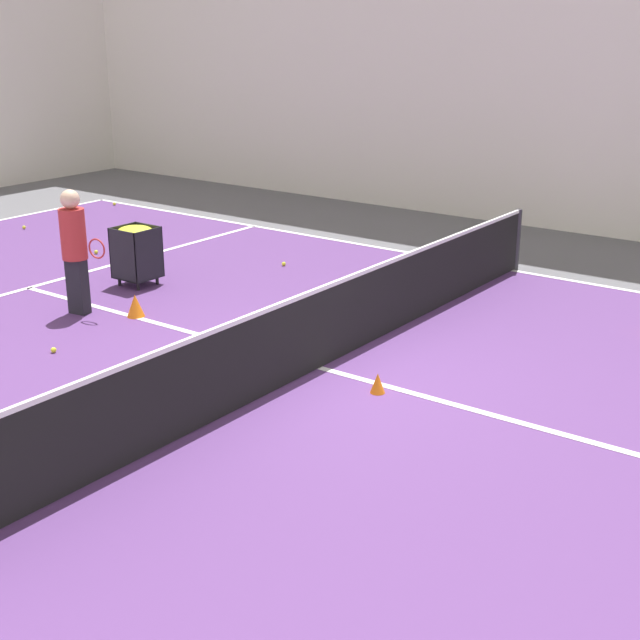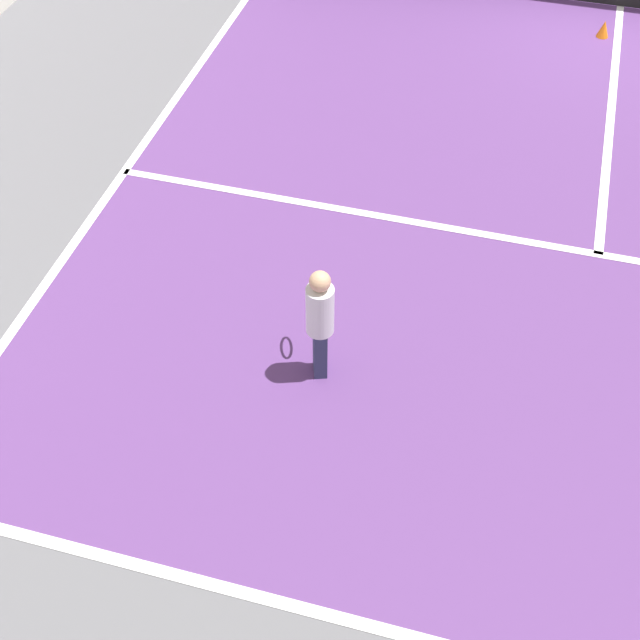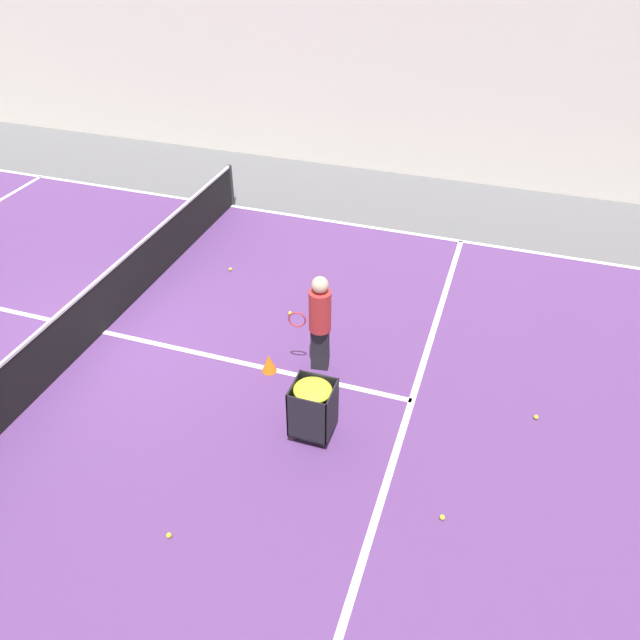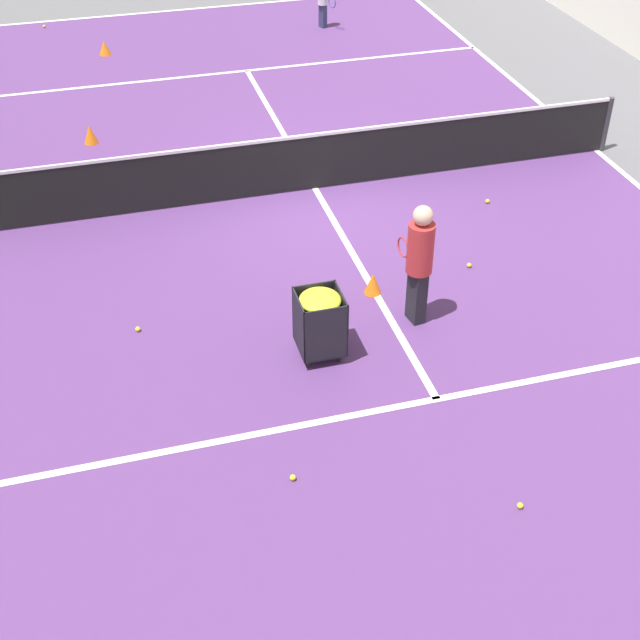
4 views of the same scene
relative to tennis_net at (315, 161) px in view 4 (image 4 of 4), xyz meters
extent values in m
plane|color=#5B5B60|center=(0.00, 0.00, -0.52)|extent=(30.50, 30.50, 0.00)
cube|color=#563370|center=(0.00, 0.00, -0.52)|extent=(10.58, 20.05, 0.00)
cube|color=white|center=(0.00, -10.03, -0.51)|extent=(10.58, 0.10, 0.00)
cube|color=white|center=(-5.29, 0.00, -0.51)|extent=(0.10, 20.05, 0.00)
cube|color=white|center=(0.00, -5.51, -0.51)|extent=(10.58, 0.10, 0.00)
cube|color=white|center=(0.00, 5.51, -0.51)|extent=(10.58, 0.10, 0.00)
cube|color=white|center=(0.00, 0.00, -0.51)|extent=(0.10, 11.03, 0.00)
cylinder|color=#2D2D33|center=(-5.39, 0.00, -0.02)|extent=(0.10, 0.10, 1.00)
cube|color=black|center=(0.00, 0.00, -0.03)|extent=(10.68, 0.03, 0.93)
cube|color=white|center=(0.00, 0.00, 0.46)|extent=(10.68, 0.04, 0.05)
cube|color=#2D3351|center=(-2.35, -7.79, -0.24)|extent=(0.18, 0.22, 0.55)
torus|color=#2D478C|center=(-2.50, -7.52, 0.15)|extent=(0.12, 0.28, 0.28)
cube|color=black|center=(-0.32, 3.92, -0.13)|extent=(0.21, 0.30, 0.78)
cylinder|color=#B22D2D|center=(-0.32, 3.92, 0.61)|extent=(0.39, 0.39, 0.69)
sphere|color=beige|center=(-0.32, 3.92, 1.09)|extent=(0.26, 0.26, 0.26)
torus|color=#B22D2D|center=(-0.22, 3.58, 0.44)|extent=(0.07, 0.28, 0.28)
cube|color=black|center=(1.12, 4.30, -0.38)|extent=(0.56, 0.58, 0.02)
cube|color=black|center=(1.12, 4.01, 0.00)|extent=(0.56, 0.02, 0.77)
cube|color=black|center=(1.12, 4.58, 0.00)|extent=(0.56, 0.02, 0.77)
cube|color=black|center=(0.84, 4.30, 0.00)|extent=(0.02, 0.58, 0.77)
cube|color=black|center=(1.39, 4.30, 0.00)|extent=(0.02, 0.58, 0.77)
ellipsoid|color=yellow|center=(1.12, 4.30, 0.33)|extent=(0.52, 0.54, 0.16)
cylinder|color=black|center=(0.92, 4.09, -0.45)|extent=(0.05, 0.05, 0.14)
cylinder|color=black|center=(1.31, 4.09, -0.45)|extent=(0.05, 0.05, 0.14)
cylinder|color=black|center=(0.92, 4.50, -0.45)|extent=(0.05, 0.05, 0.14)
cylinder|color=black|center=(1.31, 4.50, -0.45)|extent=(0.05, 0.05, 0.14)
cone|color=orange|center=(0.03, 3.17, -0.36)|extent=(0.25, 0.25, 0.32)
cone|color=orange|center=(-0.21, -0.94, -0.40)|extent=(0.17, 0.17, 0.23)
cone|color=orange|center=(2.86, -7.34, -0.35)|extent=(0.27, 0.27, 0.32)
cone|color=orange|center=(3.49, -2.79, -0.34)|extent=(0.25, 0.25, 0.35)
sphere|color=yellow|center=(-1.53, 2.94, -0.48)|extent=(0.07, 0.07, 0.07)
sphere|color=yellow|center=(4.13, -9.57, -0.48)|extent=(0.07, 0.07, 0.07)
sphere|color=yellow|center=(-0.21, 7.34, -0.48)|extent=(0.07, 0.07, 0.07)
sphere|color=yellow|center=(3.31, 3.18, -0.48)|extent=(0.07, 0.07, 0.07)
sphere|color=yellow|center=(1.99, 6.31, -0.48)|extent=(0.07, 0.07, 0.07)
sphere|color=yellow|center=(-2.58, 1.25, -0.48)|extent=(0.07, 0.07, 0.07)
camera|label=1|loc=(-7.82, -5.76, 3.38)|focal=50.00mm
camera|label=2|loc=(-0.95, -12.85, 5.65)|focal=50.00mm
camera|label=3|loc=(7.07, 6.39, 6.15)|focal=35.00mm
camera|label=4|loc=(3.52, 12.85, 6.65)|focal=50.00mm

